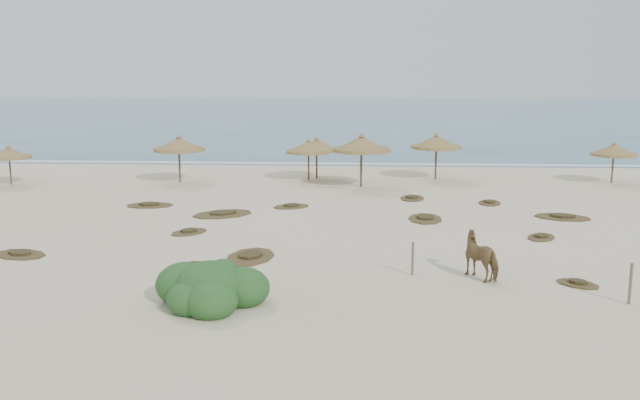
# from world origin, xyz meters

# --- Properties ---
(ground) EXTENTS (160.00, 160.00, 0.00)m
(ground) POSITION_xyz_m (0.00, 0.00, 0.00)
(ground) COLOR beige
(ground) RESTS_ON ground
(ocean) EXTENTS (200.00, 100.00, 0.01)m
(ocean) POSITION_xyz_m (0.00, 75.00, 0.00)
(ocean) COLOR #29557B
(ocean) RESTS_ON ground
(foam_line) EXTENTS (70.00, 0.60, 0.01)m
(foam_line) POSITION_xyz_m (0.00, 26.00, 0.00)
(foam_line) COLOR white
(foam_line) RESTS_ON ground
(palapa_0) EXTENTS (3.30, 3.30, 2.39)m
(palapa_0) POSITION_xyz_m (-19.34, 15.98, 1.86)
(palapa_0) COLOR brown
(palapa_0) RESTS_ON ground
(palapa_1) EXTENTS (3.97, 3.97, 2.91)m
(palapa_1) POSITION_xyz_m (-9.52, 17.49, 2.26)
(palapa_1) COLOR brown
(palapa_1) RESTS_ON ground
(palapa_2) EXTENTS (3.53, 3.53, 2.62)m
(palapa_2) POSITION_xyz_m (-1.74, 18.53, 2.03)
(palapa_2) COLOR brown
(palapa_2) RESTS_ON ground
(palapa_3) EXTENTS (3.61, 3.61, 2.68)m
(palapa_3) POSITION_xyz_m (-1.28, 19.08, 2.08)
(palapa_3) COLOR brown
(palapa_3) RESTS_ON ground
(palapa_4) EXTENTS (4.34, 4.34, 3.18)m
(palapa_4) POSITION_xyz_m (1.49, 16.37, 2.47)
(palapa_4) COLOR brown
(palapa_4) RESTS_ON ground
(palapa_5) EXTENTS (4.04, 4.04, 2.94)m
(palapa_5) POSITION_xyz_m (6.13, 19.49, 2.28)
(palapa_5) COLOR brown
(palapa_5) RESTS_ON ground
(palapa_6) EXTENTS (2.80, 2.80, 2.54)m
(palapa_6) POSITION_xyz_m (16.59, 18.55, 1.97)
(palapa_6) COLOR brown
(palapa_6) RESTS_ON ground
(horse) EXTENTS (1.69, 1.96, 1.53)m
(horse) POSITION_xyz_m (5.56, -1.51, 0.76)
(horse) COLOR olive
(horse) RESTS_ON ground
(fence_post_near) EXTENTS (0.10, 0.10, 1.16)m
(fence_post_near) POSITION_xyz_m (3.24, -1.32, 0.58)
(fence_post_near) COLOR #6D6352
(fence_post_near) RESTS_ON ground
(fence_post_far) EXTENTS (0.10, 0.10, 1.26)m
(fence_post_far) POSITION_xyz_m (9.51, -3.94, 0.63)
(fence_post_far) COLOR #6D6352
(fence_post_far) RESTS_ON ground
(bush) EXTENTS (3.48, 3.06, 1.56)m
(bush) POSITION_xyz_m (-2.97, -4.75, 0.51)
(bush) COLOR #2E6029
(bush) RESTS_ON ground
(scrub_0) EXTENTS (2.51, 2.09, 0.16)m
(scrub_0) POSITION_xyz_m (-11.28, 0.40, 0.05)
(scrub_0) COLOR brown
(scrub_0) RESTS_ON ground
(scrub_1) EXTENTS (3.51, 3.20, 0.16)m
(scrub_1) POSITION_xyz_m (-5.08, 8.08, 0.05)
(scrub_1) COLOR brown
(scrub_1) RESTS_ON ground
(scrub_2) EXTENTS (1.94, 2.03, 0.16)m
(scrub_2) POSITION_xyz_m (-5.81, 4.33, 0.05)
(scrub_2) COLOR brown
(scrub_2) RESTS_ON ground
(scrub_3) EXTENTS (1.66, 2.45, 0.16)m
(scrub_3) POSITION_xyz_m (4.46, 7.59, 0.05)
(scrub_3) COLOR brown
(scrub_3) RESTS_ON ground
(scrub_4) EXTENTS (1.69, 1.91, 0.16)m
(scrub_4) POSITION_xyz_m (8.92, 4.24, 0.05)
(scrub_4) COLOR brown
(scrub_4) RESTS_ON ground
(scrub_5) EXTENTS (2.96, 2.37, 0.16)m
(scrub_5) POSITION_xyz_m (10.88, 8.28, 0.05)
(scrub_5) COLOR brown
(scrub_5) RESTS_ON ground
(scrub_6) EXTENTS (2.49, 1.75, 0.16)m
(scrub_6) POSITION_xyz_m (-9.19, 9.99, 0.05)
(scrub_6) COLOR brown
(scrub_6) RESTS_ON ground
(scrub_7) EXTENTS (1.56, 2.12, 0.16)m
(scrub_7) POSITION_xyz_m (4.23, 12.70, 0.05)
(scrub_7) COLOR brown
(scrub_7) RESTS_ON ground
(scrub_9) EXTENTS (2.11, 2.86, 0.16)m
(scrub_9) POSITION_xyz_m (-2.61, 0.56, 0.05)
(scrub_9) COLOR brown
(scrub_9) RESTS_ON ground
(scrub_10) EXTENTS (1.45, 1.92, 0.16)m
(scrub_10) POSITION_xyz_m (8.11, 11.61, 0.05)
(scrub_10) COLOR brown
(scrub_10) RESTS_ON ground
(scrub_11) EXTENTS (1.32, 1.83, 0.16)m
(scrub_11) POSITION_xyz_m (-4.38, -0.99, 0.05)
(scrub_11) COLOR brown
(scrub_11) RESTS_ON ground
(scrub_12) EXTENTS (1.66, 1.61, 0.16)m
(scrub_12) POSITION_xyz_m (8.54, -2.12, 0.05)
(scrub_12) COLOR brown
(scrub_12) RESTS_ON ground
(scrub_13) EXTENTS (2.23, 1.97, 0.16)m
(scrub_13) POSITION_xyz_m (-2.00, 10.10, 0.05)
(scrub_13) COLOR brown
(scrub_13) RESTS_ON ground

